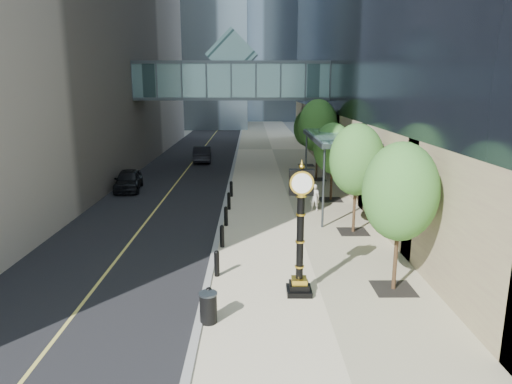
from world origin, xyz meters
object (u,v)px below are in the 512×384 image
trash_bin (208,308)px  car_far (202,154)px  car_near (128,180)px  street_clock (300,239)px  pedestrian (315,197)px

trash_bin → car_far: (-3.37, 30.72, 0.27)m
car_near → car_far: 12.91m
street_clock → pedestrian: 11.04m
trash_bin → pedestrian: 13.66m
pedestrian → car_near: pedestrian is taller
street_clock → trash_bin: (-2.93, -1.94, -1.51)m
car_near → car_far: size_ratio=0.91×
trash_bin → car_far: size_ratio=0.20×
pedestrian → car_near: (-12.13, 5.65, -0.10)m
trash_bin → pedestrian: (4.92, 12.73, 0.33)m
street_clock → pedestrian: bearing=80.2°
trash_bin → car_near: 19.75m
street_clock → car_near: bearing=122.3°
street_clock → trash_bin: street_clock is taller
pedestrian → car_near: size_ratio=0.37×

